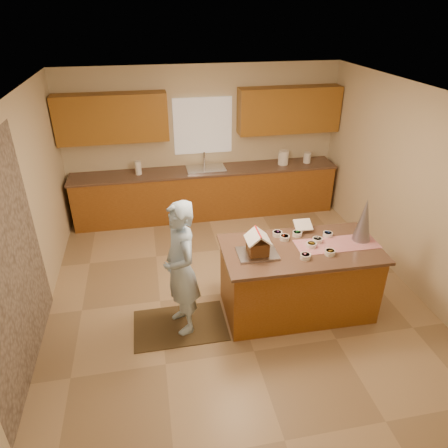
{
  "coord_description": "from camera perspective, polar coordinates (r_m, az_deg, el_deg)",
  "views": [
    {
      "loc": [
        -1.01,
        -4.52,
        3.61
      ],
      "look_at": [
        -0.1,
        0.2,
        1.0
      ],
      "focal_mm": 32.86,
      "sensor_mm": 36.0,
      "label": 1
    }
  ],
  "objects": [
    {
      "name": "upper_cabinet_right",
      "position": [
        7.73,
        9.02,
        15.4
      ],
      "size": [
        1.85,
        0.35,
        0.8
      ],
      "primitive_type": "cube",
      "color": "#9A5B21",
      "rests_on": "wall_back"
    },
    {
      "name": "sink",
      "position": [
        7.55,
        -2.53,
        7.37
      ],
      "size": [
        0.7,
        0.45,
        0.12
      ],
      "primitive_type": "cube",
      "color": "silver",
      "rests_on": "back_counter_top"
    },
    {
      "name": "upper_cabinet_left",
      "position": [
        7.31,
        -15.33,
        14.02
      ],
      "size": [
        1.85,
        0.35,
        0.8
      ],
      "primitive_type": "cube",
      "color": "#9A5B21",
      "rests_on": "wall_back"
    },
    {
      "name": "paper_towel",
      "position": [
        7.43,
        -11.85,
        7.66
      ],
      "size": [
        0.11,
        0.11,
        0.24
      ],
      "primitive_type": "cylinder",
      "color": "white",
      "rests_on": "back_counter_top"
    },
    {
      "name": "canister_a",
      "position": [
        7.83,
        8.1,
        8.98
      ],
      "size": [
        0.16,
        0.16,
        0.22
      ],
      "primitive_type": "cylinder",
      "color": "white",
      "rests_on": "back_counter_top"
    },
    {
      "name": "back_counter_top",
      "position": [
        7.54,
        -2.53,
        7.44
      ],
      "size": [
        4.85,
        0.63,
        0.04
      ],
      "primitive_type": "cube",
      "color": "brown",
      "rests_on": "back_counter_base"
    },
    {
      "name": "window_curtain",
      "position": [
        7.57,
        -2.97,
        13.47
      ],
      "size": [
        1.05,
        0.03,
        1.0
      ],
      "primitive_type": "cube",
      "color": "white",
      "rests_on": "wall_back"
    },
    {
      "name": "table_runner",
      "position": [
        5.3,
        15.43,
        -2.71
      ],
      "size": [
        1.04,
        0.39,
        0.01
      ],
      "primitive_type": "cube",
      "rotation": [
        0.0,
        0.0,
        -0.02
      ],
      "color": "#A50B26",
      "rests_on": "island_top"
    },
    {
      "name": "rug",
      "position": [
        5.37,
        -6.1,
        -13.82
      ],
      "size": [
        1.16,
        0.75,
        0.01
      ],
      "primitive_type": "cube",
      "color": "black",
      "rests_on": "floor"
    },
    {
      "name": "stone_accent",
      "position": [
        4.64,
        -27.69,
        -5.76
      ],
      "size": [
        0.0,
        2.5,
        2.5
      ],
      "primitive_type": "plane",
      "rotation": [
        1.57,
        0.0,
        1.57
      ],
      "color": "gray",
      "rests_on": "wall_left"
    },
    {
      "name": "wall_front",
      "position": [
        3.04,
        13.38,
        -20.52
      ],
      "size": [
        5.5,
        5.5,
        0.0
      ],
      "primitive_type": "plane",
      "color": "beige",
      "rests_on": "floor"
    },
    {
      "name": "cookbook",
      "position": [
        5.45,
        10.93,
        -0.13
      ],
      "size": [
        0.23,
        0.18,
        0.1
      ],
      "primitive_type": "cube",
      "rotation": [
        -1.13,
        0.0,
        -0.02
      ],
      "color": "white",
      "rests_on": "island_top"
    },
    {
      "name": "baking_tray",
      "position": [
        4.92,
        4.65,
        -4.11
      ],
      "size": [
        0.48,
        0.36,
        0.03
      ],
      "primitive_type": "cube",
      "rotation": [
        0.0,
        0.0,
        -0.02
      ],
      "color": "silver",
      "rests_on": "island_top"
    },
    {
      "name": "tinsel_tree",
      "position": [
        5.35,
        18.91,
        0.53
      ],
      "size": [
        0.23,
        0.23,
        0.57
      ],
      "primitive_type": "cone",
      "rotation": [
        0.0,
        0.0,
        -0.02
      ],
      "color": "#AFAEBB",
      "rests_on": "island_top"
    },
    {
      "name": "canister_c",
      "position": [
        8.0,
        11.49,
        9.05
      ],
      "size": [
        0.14,
        0.14,
        0.2
      ],
      "primitive_type": "cylinder",
      "color": "white",
      "rests_on": "back_counter_top"
    },
    {
      "name": "canister_b",
      "position": [
        7.83,
        8.31,
        9.13
      ],
      "size": [
        0.18,
        0.18,
        0.26
      ],
      "primitive_type": "cylinder",
      "color": "white",
      "rests_on": "back_counter_top"
    },
    {
      "name": "back_counter_base",
      "position": [
        7.72,
        -2.46,
        4.25
      ],
      "size": [
        4.8,
        0.6,
        0.88
      ],
      "primitive_type": "cube",
      "color": "brown",
      "rests_on": "floor"
    },
    {
      "name": "wall_left",
      "position": [
        5.27,
        -26.12,
        -0.05
      ],
      "size": [
        5.5,
        5.5,
        0.0
      ],
      "primitive_type": "plane",
      "color": "beige",
      "rests_on": "floor"
    },
    {
      "name": "wall_right",
      "position": [
        6.15,
        24.97,
        4.19
      ],
      "size": [
        5.5,
        5.5,
        0.0
      ],
      "primitive_type": "plane",
      "color": "beige",
      "rests_on": "floor"
    },
    {
      "name": "gingerbread_house",
      "position": [
        4.86,
        4.71,
        -2.9
      ],
      "size": [
        0.29,
        0.29,
        0.29
      ],
      "color": "#563116",
      "rests_on": "baking_tray"
    },
    {
      "name": "ceiling",
      "position": [
        4.72,
        1.73,
        17.37
      ],
      "size": [
        5.5,
        5.5,
        0.0
      ],
      "primitive_type": "plane",
      "color": "silver",
      "rests_on": "floor"
    },
    {
      "name": "candy_bowls",
      "position": [
        5.22,
        11.36,
        -2.39
      ],
      "size": [
        0.75,
        0.7,
        0.06
      ],
      "color": "pink",
      "rests_on": "island_top"
    },
    {
      "name": "faucet",
      "position": [
        7.66,
        -2.76,
        9.03
      ],
      "size": [
        0.03,
        0.03,
        0.28
      ],
      "primitive_type": "cylinder",
      "color": "silver",
      "rests_on": "back_counter_top"
    },
    {
      "name": "island_top",
      "position": [
        5.14,
        10.67,
        -3.46
      ],
      "size": [
        1.96,
        1.04,
        0.04
      ],
      "primitive_type": "cube",
      "rotation": [
        0.0,
        0.0,
        -0.02
      ],
      "color": "brown",
      "rests_on": "island_base"
    },
    {
      "name": "wall_back",
      "position": [
        7.68,
        -2.95,
        11.36
      ],
      "size": [
        5.5,
        5.5,
        0.0
      ],
      "primitive_type": "plane",
      "color": "beige",
      "rests_on": "floor"
    },
    {
      "name": "island_base",
      "position": [
        5.4,
        10.22,
        -7.75
      ],
      "size": [
        1.88,
        0.96,
        0.91
      ],
      "primitive_type": "cube",
      "rotation": [
        0.0,
        0.0,
        -0.02
      ],
      "color": "brown",
      "rests_on": "floor"
    },
    {
      "name": "floor",
      "position": [
        5.87,
        1.35,
        -9.44
      ],
      "size": [
        5.5,
        5.5,
        0.0
      ],
      "primitive_type": "plane",
      "color": "tan",
      "rests_on": "ground"
    },
    {
      "name": "boy",
      "position": [
        4.84,
        -6.03,
        -6.23
      ],
      "size": [
        0.55,
        0.7,
        1.71
      ],
      "primitive_type": "imported",
      "rotation": [
        0.0,
        0.0,
        -1.32
      ],
      "color": "#B0D4FA",
      "rests_on": "rug"
    }
  ]
}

